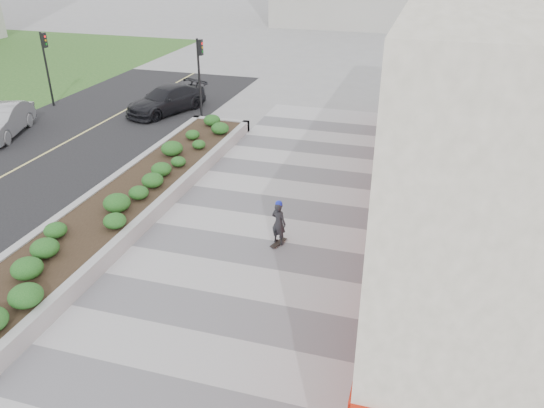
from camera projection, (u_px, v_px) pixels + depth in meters
The scene contains 10 objects.
ground at pixel (193, 361), 12.43m from camera, with size 160.00×160.00×0.00m, color gray.
walkway at pixel (236, 288), 14.99m from camera, with size 8.00×36.00×0.01m, color #A8A8AD.
building at pixel (508, 113), 16.54m from camera, with size 6.04×24.08×8.00m.
planter at pixel (133, 193), 19.62m from camera, with size 3.00×18.00×0.90m.
traffic_signal_near at pixel (200, 66), 27.99m from camera, with size 0.33×0.28×4.20m.
traffic_signal_far at pixel (46, 58), 29.90m from camera, with size 0.33×0.28×4.20m.
manhole_cover at pixel (253, 291), 14.87m from camera, with size 0.44×0.44×0.01m, color #595654.
skateboarder at pixel (279, 223), 16.78m from camera, with size 0.61×0.75×1.58m.
car_silver at pixel (1, 121), 26.11m from camera, with size 1.63×4.68×1.54m, color #A2A4A9.
car_dark at pixel (166, 100), 29.67m from camera, with size 2.02×4.97×1.44m, color black.
Camera 1 is at (4.47, -8.51, 8.90)m, focal length 35.00 mm.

